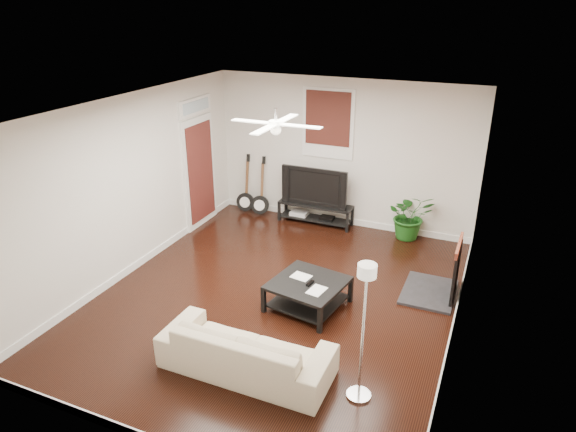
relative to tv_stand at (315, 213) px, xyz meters
name	(u,v)px	position (x,y,z in m)	size (l,w,h in m)	color
room	(277,210)	(0.44, -2.78, 1.20)	(5.01, 6.01, 2.81)	black
brick_accent	(472,212)	(2.93, -1.78, 1.20)	(0.02, 2.20, 2.80)	#AC4D37
fireplace	(442,268)	(2.64, -1.78, 0.26)	(0.80, 1.10, 0.92)	black
window_back	(328,124)	(0.14, 0.19, 1.75)	(1.00, 0.06, 1.30)	black
door_left	(199,162)	(-2.02, -0.88, 1.05)	(0.08, 1.00, 2.50)	white
tv_stand	(315,213)	(0.00, 0.00, 0.00)	(1.45, 0.39, 0.41)	black
tv	(316,185)	(0.00, 0.02, 0.58)	(1.30, 0.17, 0.75)	black
coffee_table	(308,294)	(0.94, -2.84, 0.00)	(0.96, 0.96, 0.40)	black
sofa	(246,349)	(0.77, -4.41, 0.10)	(2.05, 0.80, 0.60)	tan
floor_lamp	(363,334)	(2.12, -4.31, 0.63)	(0.28, 0.28, 1.67)	white
potted_plant	(410,215)	(1.82, 0.04, 0.25)	(0.81, 0.70, 0.90)	#195317
guitar_left	(245,184)	(-1.53, -0.03, 0.40)	(0.37, 0.26, 1.21)	black
guitar_right	(260,187)	(-1.18, -0.06, 0.40)	(0.37, 0.26, 1.21)	black
ceiling_fan	(276,124)	(0.44, -2.78, 2.40)	(1.24, 1.24, 0.32)	white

